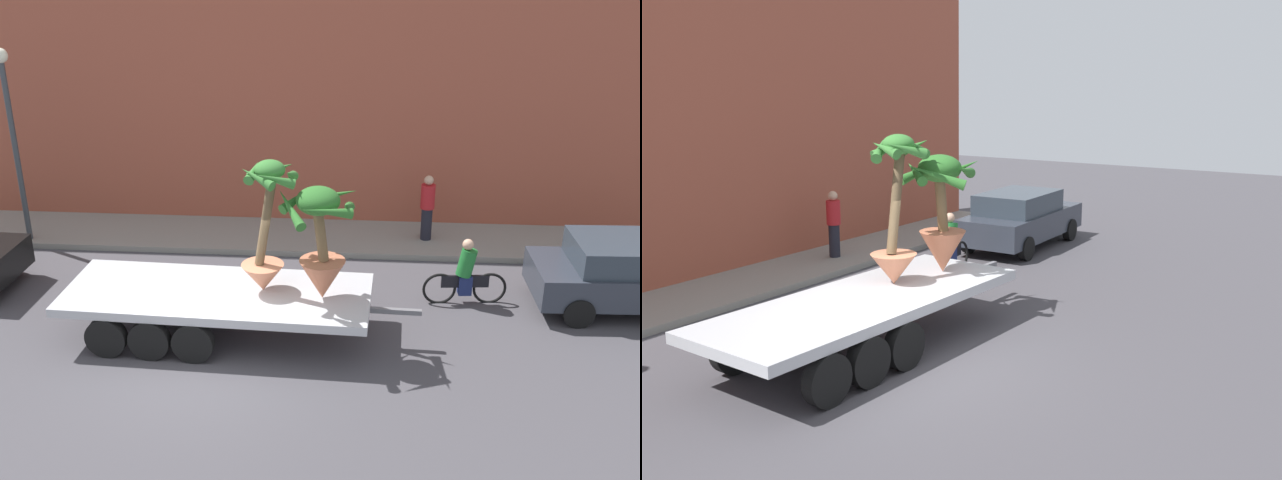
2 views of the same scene
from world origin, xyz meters
The scene contains 8 objects.
ground_plane centered at (0.00, 0.00, 0.00)m, with size 60.00×60.00×0.00m, color #423F44.
sidewalk centered at (0.00, 6.10, 0.07)m, with size 24.00×2.20×0.15m, color gray.
flatbed_trailer centered at (-0.20, 1.18, 0.77)m, with size 7.11×2.51×0.98m.
potted_palm_rear centered at (1.06, 1.27, 2.21)m, with size 1.15×1.15×2.68m.
potted_palm_middle centered at (2.13, 1.03, 2.13)m, with size 1.62×1.62×2.26m.
cyclist centered at (5.13, 2.89, 0.67)m, with size 1.84×0.38×1.54m.
parked_car centered at (8.72, 2.93, 0.83)m, with size 4.54×2.08×1.58m.
pedestrian_near_gate centered at (4.47, 6.04, 1.04)m, with size 0.36×0.36×1.71m.
Camera 2 is at (-8.93, -6.72, 4.54)m, focal length 40.72 mm.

